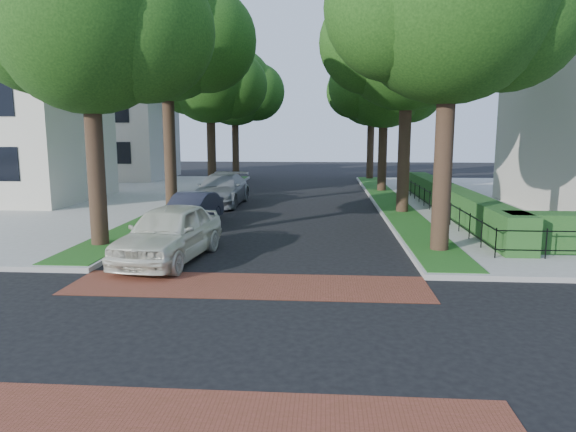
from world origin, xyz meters
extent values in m
plane|color=black|center=(0.00, 0.00, 0.00)|extent=(120.00, 120.00, 0.00)
cube|color=brown|center=(0.00, 3.20, 0.01)|extent=(9.00, 2.20, 0.01)
cube|color=brown|center=(0.00, -3.20, 0.01)|extent=(9.00, 2.20, 0.01)
cube|color=#144513|center=(5.40, 19.10, 0.16)|extent=(1.60, 29.80, 0.02)
cube|color=#144513|center=(-5.40, 19.10, 0.16)|extent=(1.60, 29.80, 0.02)
cylinder|color=black|center=(5.50, 7.00, 3.83)|extent=(0.56, 0.56, 7.35)
sphere|color=#15350E|center=(7.21, 7.30, 7.31)|extent=(4.65, 4.65, 4.65)
sphere|color=#15350E|center=(3.95, 6.80, 7.41)|extent=(4.34, 4.34, 4.34)
cylinder|color=black|center=(5.50, 15.00, 4.00)|extent=(0.56, 0.56, 7.70)
sphere|color=#15350E|center=(5.50, 15.00, 8.07)|extent=(6.60, 6.60, 6.60)
sphere|color=#15350E|center=(7.31, 15.30, 7.67)|extent=(4.95, 4.95, 4.95)
sphere|color=#15350E|center=(3.85, 14.80, 7.77)|extent=(4.62, 4.62, 4.62)
sphere|color=#15350E|center=(5.60, 16.65, 8.57)|extent=(4.29, 4.29, 4.29)
cylinder|color=black|center=(5.50, 24.00, 3.47)|extent=(0.56, 0.56, 6.65)
sphere|color=#15350E|center=(5.50, 24.00, 6.99)|extent=(5.80, 5.80, 5.80)
sphere|color=#15350E|center=(7.09, 24.30, 6.59)|extent=(4.35, 4.35, 4.35)
sphere|color=#15350E|center=(4.05, 23.80, 6.69)|extent=(4.06, 4.06, 4.06)
sphere|color=#15350E|center=(5.60, 25.45, 7.49)|extent=(3.77, 3.77, 3.77)
cylinder|color=black|center=(5.50, 33.00, 3.65)|extent=(0.56, 0.56, 7.00)
sphere|color=#15350E|center=(5.50, 33.00, 7.35)|extent=(6.00, 6.00, 6.00)
sphere|color=#15350E|center=(7.15, 33.30, 6.95)|extent=(4.50, 4.50, 4.50)
sphere|color=#15350E|center=(4.00, 32.80, 7.05)|extent=(4.20, 4.20, 4.20)
sphere|color=#15350E|center=(5.60, 34.50, 7.85)|extent=(3.90, 3.90, 3.90)
cylinder|color=black|center=(-5.50, 7.00, 3.65)|extent=(0.56, 0.56, 7.00)
sphere|color=#15350E|center=(-5.50, 7.00, 7.35)|extent=(6.00, 6.00, 6.00)
sphere|color=#15350E|center=(-3.85, 7.30, 6.95)|extent=(4.50, 4.50, 4.50)
sphere|color=#15350E|center=(-7.00, 6.80, 7.05)|extent=(4.20, 4.20, 4.20)
sphere|color=#15350E|center=(-5.40, 8.50, 7.85)|extent=(3.90, 3.90, 3.90)
cylinder|color=black|center=(-5.50, 15.00, 4.17)|extent=(0.56, 0.56, 8.05)
sphere|color=#15350E|center=(-5.50, 15.00, 8.43)|extent=(6.40, 6.40, 6.40)
sphere|color=#15350E|center=(-3.74, 15.30, 8.03)|extent=(4.80, 4.80, 4.80)
sphere|color=#15350E|center=(-7.10, 14.80, 8.13)|extent=(4.48, 4.48, 4.48)
sphere|color=#15350E|center=(-5.40, 16.60, 8.93)|extent=(4.16, 4.16, 4.16)
cylinder|color=black|center=(-5.50, 24.00, 3.58)|extent=(0.56, 0.56, 6.86)
sphere|color=#15350E|center=(-5.50, 24.00, 7.21)|extent=(5.60, 5.60, 5.60)
sphere|color=#15350E|center=(-3.96, 24.30, 6.81)|extent=(4.20, 4.20, 4.20)
sphere|color=#15350E|center=(-6.90, 23.80, 6.91)|extent=(3.92, 3.92, 3.92)
sphere|color=#15350E|center=(-5.40, 25.40, 7.71)|extent=(3.64, 3.64, 3.64)
cylinder|color=black|center=(-5.50, 33.00, 3.72)|extent=(0.56, 0.56, 7.14)
sphere|color=#15350E|center=(-5.50, 33.00, 7.49)|extent=(6.20, 6.20, 6.20)
sphere|color=#15350E|center=(-3.79, 33.30, 7.09)|extent=(4.65, 4.65, 4.65)
sphere|color=#15350E|center=(-7.05, 32.80, 7.19)|extent=(4.34, 4.34, 4.34)
sphere|color=#15350E|center=(-5.40, 34.55, 7.99)|extent=(4.03, 4.03, 4.03)
cube|color=#18461C|center=(7.70, 15.00, 0.75)|extent=(1.00, 18.00, 1.20)
cube|color=beige|center=(-15.50, 18.00, 3.40)|extent=(9.00, 8.00, 6.50)
cube|color=brown|center=(-12.80, 16.40, 8.47)|extent=(0.80, 0.80, 3.64)
cube|color=beige|center=(-15.50, 32.00, 3.40)|extent=(9.00, 8.00, 6.50)
cube|color=brown|center=(-12.80, 30.40, 8.47)|extent=(0.80, 0.80, 3.64)
imported|color=silver|center=(-2.74, 5.65, 0.84)|extent=(2.55, 5.13, 1.68)
imported|color=#1E212D|center=(-3.60, 11.52, 0.67)|extent=(1.92, 4.23, 1.35)
imported|color=gray|center=(-3.60, 17.69, 0.82)|extent=(2.44, 5.71, 1.64)
camera|label=1|loc=(1.90, -9.09, 3.77)|focal=32.00mm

